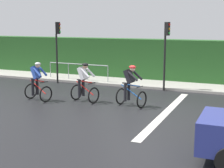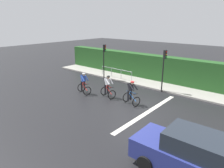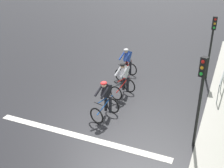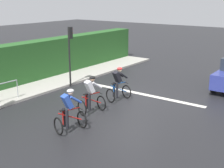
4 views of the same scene
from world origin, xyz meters
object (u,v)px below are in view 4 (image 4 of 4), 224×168
(cyclist_second, at_px, (91,96))
(cyclist_lead, at_px, (69,112))
(cyclist_mid, at_px, (118,85))
(traffic_light_near_crossing, at_px, (70,47))

(cyclist_second, bearing_deg, cyclist_lead, 106.42)
(cyclist_mid, bearing_deg, cyclist_lead, 98.45)
(cyclist_lead, xyz_separation_m, traffic_light_near_crossing, (4.20, -4.54, 1.43))
(cyclist_mid, height_order, traffic_light_near_crossing, traffic_light_near_crossing)
(cyclist_second, height_order, traffic_light_near_crossing, traffic_light_near_crossing)
(cyclist_mid, bearing_deg, traffic_light_near_crossing, -7.93)
(traffic_light_near_crossing, bearing_deg, cyclist_mid, 172.07)
(cyclist_lead, relative_size, traffic_light_near_crossing, 0.50)
(cyclist_second, xyz_separation_m, traffic_light_near_crossing, (3.62, -2.58, 1.43))
(cyclist_lead, bearing_deg, cyclist_mid, -81.55)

